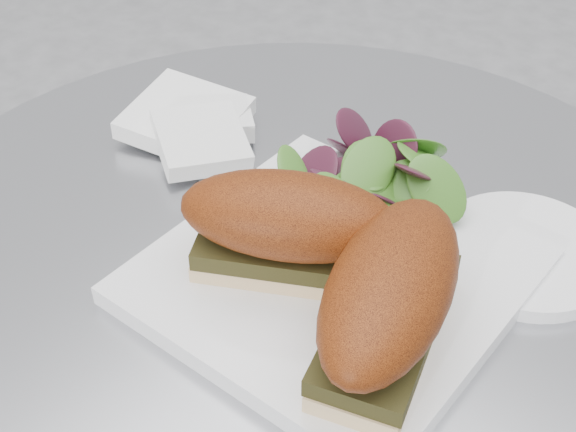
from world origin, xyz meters
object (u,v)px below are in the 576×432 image
at_px(sandwich_right, 390,296).
at_px(saucer, 524,253).
at_px(plate, 334,276).
at_px(sandwich_left, 288,225).

relative_size(sandwich_right, saucer, 1.35).
relative_size(plate, sandwich_right, 1.34).
bearing_deg(plate, saucer, 50.53).
bearing_deg(sandwich_right, plate, -134.16).
xyz_separation_m(plate, saucer, (0.10, 0.12, -0.00)).
xyz_separation_m(plate, sandwich_left, (-0.03, -0.02, 0.05)).
distance_m(plate, saucer, 0.15).
relative_size(plate, saucer, 1.81).
bearing_deg(plate, sandwich_left, -138.60).
bearing_deg(sandwich_left, plate, 12.59).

